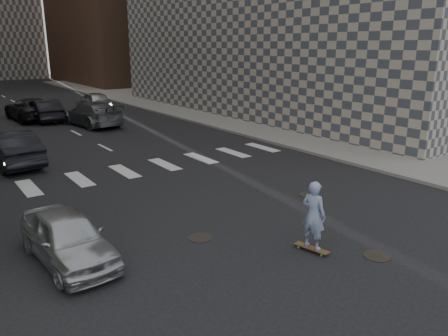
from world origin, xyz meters
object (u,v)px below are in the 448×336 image
object	(u,v)px
traffic_car_b	(92,114)
traffic_car_e	(46,110)
skateboarder	(314,215)
traffic_car_a	(11,148)
silver_sedan	(68,237)
traffic_car_c	(31,109)
traffic_car_d	(94,101)

from	to	relation	value
traffic_car_b	traffic_car_e	xyz separation A→B (m)	(-2.10, 3.86, -0.04)
skateboarder	traffic_car_a	size ratio (longest dim) A/B	0.41
skateboarder	silver_sedan	distance (m)	6.43
traffic_car_b	traffic_car_c	world-z (taller)	traffic_car_b
skateboarder	traffic_car_c	bearing A→B (deg)	80.04
skateboarder	traffic_car_a	xyz separation A→B (m)	(-4.84, 14.27, -0.24)
skateboarder	traffic_car_d	world-z (taller)	skateboarder
traffic_car_a	traffic_car_d	xyz separation A→B (m)	(9.24, 15.00, -0.01)
traffic_car_a	traffic_car_c	bearing A→B (deg)	-110.87
traffic_car_c	traffic_car_b	bearing A→B (deg)	115.54
traffic_car_a	skateboarder	bearing A→B (deg)	103.92
traffic_car_e	skateboarder	bearing A→B (deg)	94.06
traffic_car_c	traffic_car_e	xyz separation A→B (m)	(0.75, -1.23, -0.02)
skateboarder	traffic_car_c	distance (m)	27.29
traffic_car_b	traffic_car_c	size ratio (longest dim) A/B	0.98
traffic_car_b	skateboarder	bearing A→B (deg)	77.92
skateboarder	traffic_car_c	size ratio (longest dim) A/B	0.34
silver_sedan	traffic_car_b	world-z (taller)	traffic_car_b
traffic_car_b	traffic_car_a	bearing A→B (deg)	42.62
traffic_car_c	traffic_car_e	world-z (taller)	traffic_car_c
traffic_car_c	silver_sedan	bearing A→B (deg)	75.89
skateboarder	silver_sedan	size ratio (longest dim) A/B	0.51
traffic_car_e	traffic_car_d	bearing A→B (deg)	-142.42
traffic_car_b	traffic_car_d	bearing A→B (deg)	-118.05
traffic_car_b	traffic_car_e	size ratio (longest dim) A/B	1.19
traffic_car_b	traffic_car_d	xyz separation A→B (m)	(2.65, 7.09, -0.03)
silver_sedan	traffic_car_a	distance (m)	11.02
traffic_car_a	traffic_car_e	size ratio (longest dim) A/B	1.02
silver_sedan	traffic_car_d	world-z (taller)	traffic_car_d
silver_sedan	traffic_car_d	distance (m)	27.83
silver_sedan	traffic_car_c	bearing A→B (deg)	75.77
traffic_car_c	traffic_car_e	bearing A→B (deg)	117.65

